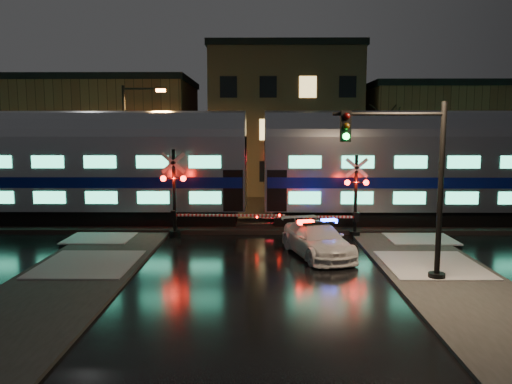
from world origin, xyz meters
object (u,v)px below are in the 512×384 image
at_px(police_car, 317,240).
at_px(crossing_signal_left, 181,201).
at_px(traffic_light, 412,188).
at_px(streetlight, 129,141).
at_px(crossing_signal_right, 348,204).

bearing_deg(police_car, crossing_signal_left, 134.47).
xyz_separation_m(crossing_signal_left, traffic_light, (8.89, -7.04, 1.48)).
relative_size(police_car, traffic_light, 0.83).
relative_size(traffic_light, streetlight, 0.78).
bearing_deg(traffic_light, crossing_signal_right, 104.64).
relative_size(crossing_signal_right, traffic_light, 0.92).
bearing_deg(crossing_signal_right, crossing_signal_left, 179.96).
height_order(crossing_signal_left, traffic_light, traffic_light).
bearing_deg(streetlight, police_car, -44.72).
relative_size(crossing_signal_left, traffic_light, 0.99).
distance_m(crossing_signal_right, crossing_signal_left, 8.01).
bearing_deg(crossing_signal_left, traffic_light, -38.35).
distance_m(crossing_signal_left, traffic_light, 11.44).
bearing_deg(streetlight, crossing_signal_right, -28.79).
relative_size(police_car, streetlight, 0.64).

